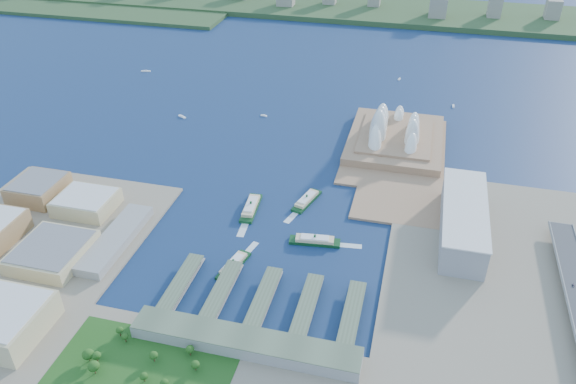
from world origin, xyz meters
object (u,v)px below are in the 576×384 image
(ferry_d, at_px, (315,239))
(car_c, at_px, (573,285))
(ferry_b, at_px, (307,199))
(opera_house, at_px, (397,124))
(ferry_a, at_px, (251,206))
(ferry_c, at_px, (233,263))
(toaster_building, at_px, (463,220))

(ferry_d, distance_m, car_c, 255.64)
(ferry_b, bearing_deg, ferry_d, -55.16)
(opera_house, relative_size, ferry_a, 3.05)
(opera_house, distance_m, car_c, 336.44)
(ferry_a, bearing_deg, opera_house, 50.08)
(ferry_b, relative_size, car_c, 12.69)
(ferry_b, xyz_separation_m, ferry_c, (-46.32, -135.94, -0.32))
(toaster_building, height_order, ferry_b, toaster_building)
(car_c, bearing_deg, opera_house, 124.64)
(toaster_building, distance_m, car_c, 126.78)
(ferry_c, bearing_deg, car_c, -160.47)
(ferry_a, height_order, ferry_d, ferry_a)
(ferry_b, height_order, car_c, car_c)
(ferry_d, bearing_deg, ferry_c, 123.27)
(opera_house, distance_m, toaster_building, 219.62)
(ferry_a, relative_size, ferry_d, 1.07)
(toaster_building, distance_m, ferry_a, 240.39)
(ferry_b, relative_size, ferry_d, 0.98)
(ferry_a, distance_m, ferry_c, 105.27)
(ferry_c, xyz_separation_m, car_c, (326.69, 36.96, 10.69))
(ferry_b, bearing_deg, opera_house, 79.19)
(toaster_building, xyz_separation_m, ferry_d, (-153.38, -53.27, -15.28))
(ferry_a, bearing_deg, toaster_building, -2.13)
(ferry_a, height_order, car_c, car_c)
(opera_house, relative_size, ferry_b, 3.34)
(toaster_building, height_order, ferry_a, toaster_building)
(opera_house, xyz_separation_m, car_c, (191.00, -276.47, -16.53))
(toaster_building, bearing_deg, ferry_a, -177.82)
(ferry_c, bearing_deg, opera_house, -100.33)
(toaster_building, relative_size, car_c, 36.51)
(ferry_a, distance_m, ferry_d, 97.01)
(ferry_c, bearing_deg, ferry_b, -95.74)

